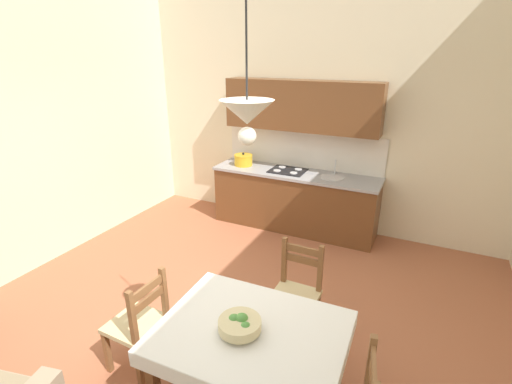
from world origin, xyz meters
name	(u,v)px	position (x,y,z in m)	size (l,w,h in m)	color
ground_plane	(226,331)	(0.00, 0.00, -0.05)	(6.03, 6.04, 0.10)	#A86042
wall_back	(320,84)	(0.00, 2.78, 2.13)	(6.03, 0.12, 4.26)	beige
wall_left	(1,95)	(-2.77, 0.00, 2.13)	(0.12, 6.04, 4.26)	beige
kitchen_cabinetry	(296,174)	(-0.19, 2.45, 0.86)	(2.48, 0.63, 2.20)	brown
dining_table	(251,344)	(0.62, -0.69, 0.63)	(1.34, 1.05, 0.75)	brown
dining_chair_tv_side	(139,324)	(-0.41, -0.72, 0.44)	(0.43, 0.43, 0.93)	#D1BC89
dining_chair_kitchen_side	(296,294)	(0.63, 0.24, 0.44)	(0.42, 0.42, 0.93)	#D1BC89
fruit_bowl	(240,324)	(0.56, -0.73, 0.81)	(0.30, 0.30, 0.12)	beige
pendant_lamp	(247,114)	(0.57, -0.61, 2.24)	(0.32, 0.32, 0.81)	black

